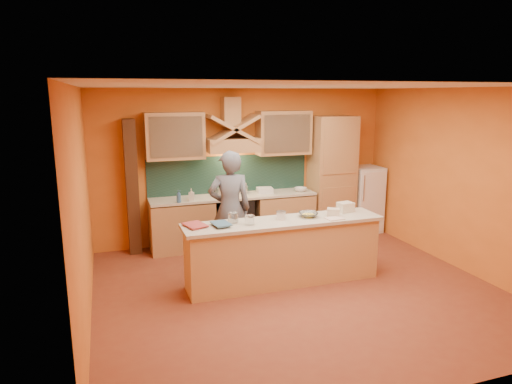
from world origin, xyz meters
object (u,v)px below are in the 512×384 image
object	(u,v)px
kitchen_scale	(281,216)
fridge	(364,199)
stove	(234,220)
mixing_bowl	(308,215)
person	(230,209)

from	to	relation	value
kitchen_scale	fridge	bearing A→B (deg)	60.62
stove	mixing_bowl	bearing A→B (deg)	-71.78
kitchen_scale	mixing_bowl	size ratio (longest dim) A/B	0.43
person	stove	bearing A→B (deg)	-102.86
mixing_bowl	person	bearing A→B (deg)	138.42
person	kitchen_scale	xyz separation A→B (m)	(0.53, -0.84, 0.07)
person	kitchen_scale	distance (m)	1.00
person	mixing_bowl	world-z (taller)	person
stove	mixing_bowl	distance (m)	2.01
kitchen_scale	mixing_bowl	xyz separation A→B (m)	(0.43, -0.01, -0.02)
stove	kitchen_scale	size ratio (longest dim) A/B	7.51
fridge	kitchen_scale	size ratio (longest dim) A/B	10.85
fridge	kitchen_scale	bearing A→B (deg)	-143.86
mixing_bowl	stove	bearing A→B (deg)	108.22
stove	fridge	xyz separation A→B (m)	(2.70, 0.00, 0.20)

